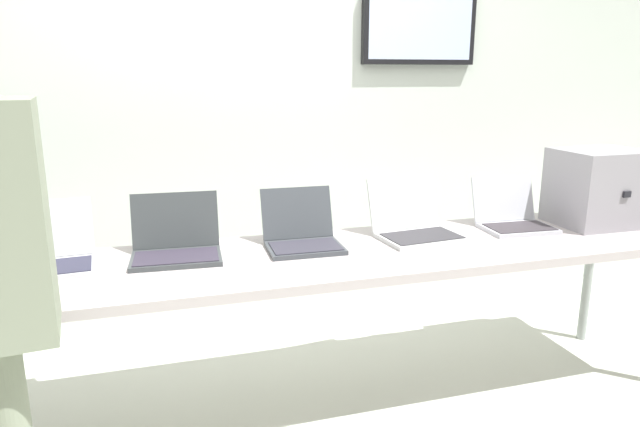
{
  "coord_description": "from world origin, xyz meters",
  "views": [
    {
      "loc": [
        -0.59,
        -2.23,
        1.5
      ],
      "look_at": [
        0.1,
        0.1,
        0.9
      ],
      "focal_mm": 31.86,
      "sensor_mm": 36.0,
      "label": 1
    }
  ],
  "objects_px": {
    "equipment_box": "(599,187)",
    "laptop_station_3": "(302,234)",
    "laptop_station_1": "(44,254)",
    "laptop_station_2": "(176,243)",
    "workbench": "(304,264)",
    "laptop_station_4": "(414,224)",
    "laptop_station_5": "(512,217)"
  },
  "relations": [
    {
      "from": "laptop_station_5",
      "to": "laptop_station_1",
      "type": "bearing_deg",
      "value": 179.8
    },
    {
      "from": "laptop_station_3",
      "to": "laptop_station_1",
      "type": "bearing_deg",
      "value": 179.08
    },
    {
      "from": "laptop_station_2",
      "to": "laptop_station_5",
      "type": "relative_size",
      "value": 1.09
    },
    {
      "from": "equipment_box",
      "to": "laptop_station_1",
      "type": "distance_m",
      "value": 2.6
    },
    {
      "from": "workbench",
      "to": "laptop_station_3",
      "type": "height_order",
      "value": "laptop_station_3"
    },
    {
      "from": "equipment_box",
      "to": "laptop_station_5",
      "type": "distance_m",
      "value": 0.48
    },
    {
      "from": "laptop_station_2",
      "to": "laptop_station_3",
      "type": "xyz_separation_m",
      "value": [
        0.54,
        -0.01,
        -0.0
      ]
    },
    {
      "from": "equipment_box",
      "to": "laptop_station_3",
      "type": "distance_m",
      "value": 1.55
    },
    {
      "from": "laptop_station_2",
      "to": "laptop_station_4",
      "type": "bearing_deg",
      "value": -0.17
    },
    {
      "from": "laptop_station_1",
      "to": "laptop_station_3",
      "type": "height_order",
      "value": "laptop_station_1"
    },
    {
      "from": "laptop_station_3",
      "to": "laptop_station_2",
      "type": "bearing_deg",
      "value": 179.04
    },
    {
      "from": "laptop_station_1",
      "to": "laptop_station_2",
      "type": "xyz_separation_m",
      "value": [
        0.51,
        -0.01,
        0.0
      ]
    },
    {
      "from": "laptop_station_1",
      "to": "laptop_station_2",
      "type": "height_order",
      "value": "laptop_station_2"
    },
    {
      "from": "laptop_station_2",
      "to": "laptop_station_3",
      "type": "relative_size",
      "value": 1.14
    },
    {
      "from": "workbench",
      "to": "laptop_station_1",
      "type": "height_order",
      "value": "laptop_station_1"
    },
    {
      "from": "equipment_box",
      "to": "laptop_station_5",
      "type": "relative_size",
      "value": 1.22
    },
    {
      "from": "laptop_station_1",
      "to": "laptop_station_4",
      "type": "bearing_deg",
      "value": -0.4
    },
    {
      "from": "laptop_station_1",
      "to": "laptop_station_5",
      "type": "distance_m",
      "value": 2.14
    },
    {
      "from": "workbench",
      "to": "equipment_box",
      "type": "distance_m",
      "value": 1.59
    },
    {
      "from": "workbench",
      "to": "equipment_box",
      "type": "bearing_deg",
      "value": 2.63
    },
    {
      "from": "equipment_box",
      "to": "laptop_station_4",
      "type": "bearing_deg",
      "value": 177.0
    },
    {
      "from": "laptop_station_5",
      "to": "workbench",
      "type": "bearing_deg",
      "value": -173.43
    },
    {
      "from": "laptop_station_3",
      "to": "laptop_station_4",
      "type": "relative_size",
      "value": 0.84
    },
    {
      "from": "workbench",
      "to": "laptop_station_3",
      "type": "xyz_separation_m",
      "value": [
        0.02,
        0.12,
        0.1
      ]
    },
    {
      "from": "workbench",
      "to": "laptop_station_2",
      "type": "relative_size",
      "value": 9.63
    },
    {
      "from": "workbench",
      "to": "laptop_station_5",
      "type": "distance_m",
      "value": 1.12
    },
    {
      "from": "equipment_box",
      "to": "laptop_station_2",
      "type": "bearing_deg",
      "value": 178.48
    },
    {
      "from": "equipment_box",
      "to": "laptop_station_3",
      "type": "bearing_deg",
      "value": 178.28
    },
    {
      "from": "laptop_station_1",
      "to": "laptop_station_4",
      "type": "distance_m",
      "value": 1.6
    },
    {
      "from": "equipment_box",
      "to": "laptop_station_2",
      "type": "height_order",
      "value": "equipment_box"
    },
    {
      "from": "laptop_station_4",
      "to": "laptop_station_5",
      "type": "height_order",
      "value": "laptop_station_4"
    },
    {
      "from": "workbench",
      "to": "laptop_station_5",
      "type": "relative_size",
      "value": 10.46
    }
  ]
}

